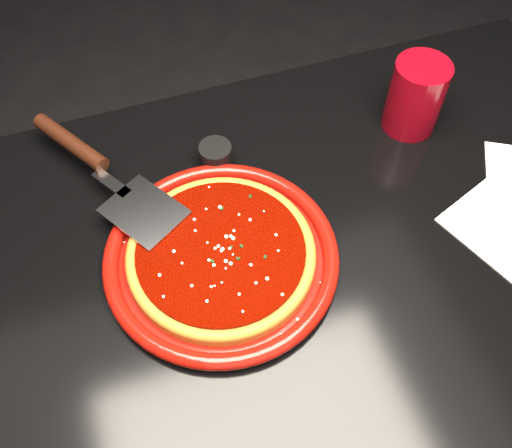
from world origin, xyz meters
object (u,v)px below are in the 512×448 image
(pizza_server, at_px, (105,172))
(cup, at_px, (416,96))
(table, at_px, (278,381))
(plate, at_px, (221,257))
(ramekin, at_px, (216,156))

(pizza_server, bearing_deg, cup, -34.37)
(table, relative_size, pizza_server, 3.41)
(plate, relative_size, ramekin, 6.45)
(cup, height_order, ramekin, cup)
(cup, bearing_deg, plate, -157.49)
(table, bearing_deg, ramekin, 96.57)
(table, xyz_separation_m, cup, (0.29, 0.21, 0.43))
(pizza_server, height_order, ramekin, pizza_server)
(table, height_order, plate, plate)
(plate, relative_size, cup, 2.69)
(ramekin, bearing_deg, table, -83.43)
(table, bearing_deg, pizza_server, 128.61)
(table, height_order, pizza_server, pizza_server)
(plate, xyz_separation_m, ramekin, (0.04, 0.17, 0.01))
(table, distance_m, ramekin, 0.46)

